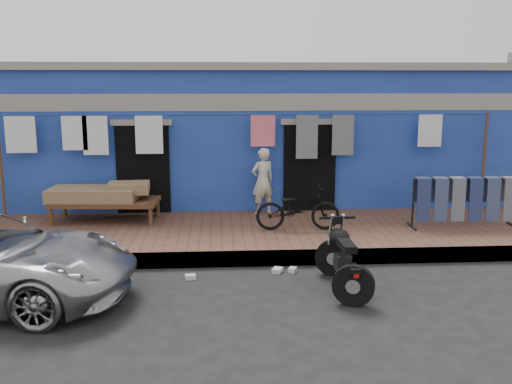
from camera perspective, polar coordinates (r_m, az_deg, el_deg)
name	(u,v)px	position (r m, az deg, el deg)	size (l,w,h in m)	color
ground	(265,302)	(8.01, 0.95, -10.90)	(80.00, 80.00, 0.00)	black
sidewalk	(253,235)	(10.81, -0.34, -4.31)	(28.00, 3.00, 0.25)	brown
curb	(258,258)	(9.42, 0.18, -6.66)	(28.00, 0.10, 0.25)	gray
building	(243,133)	(14.46, -1.29, 5.91)	(12.20, 5.20, 3.36)	navy
clothesline	(215,140)	(11.71, -4.15, 5.24)	(10.06, 0.06, 2.10)	brown
seated_person	(263,181)	(11.81, 0.68, 1.09)	(0.50, 0.33, 1.39)	beige
bicycle	(298,204)	(10.61, 4.22, -1.16)	(0.55, 1.55, 1.00)	black
motorcycle	(343,257)	(8.37, 8.71, -6.44)	(0.57, 1.54, 0.99)	black
charpoy	(106,203)	(11.65, -14.80, -1.07)	(2.23, 1.17, 0.73)	brown
jeans_rack	(465,202)	(11.46, 20.14, -0.91)	(2.08, 0.48, 0.99)	black
litter_a	(190,277)	(8.90, -6.57, -8.44)	(0.16, 0.12, 0.07)	silver
litter_b	(292,270)	(9.17, 3.67, -7.78)	(0.14, 0.11, 0.07)	silver
litter_c	(277,270)	(9.14, 2.15, -7.83)	(0.18, 0.14, 0.07)	silver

